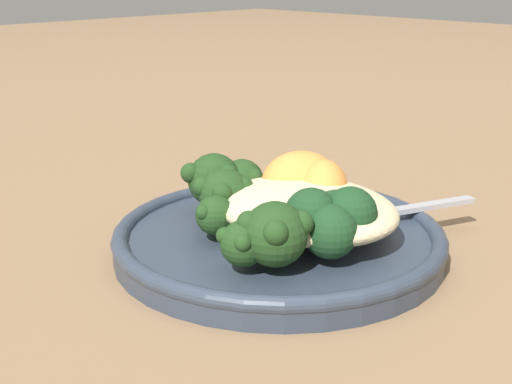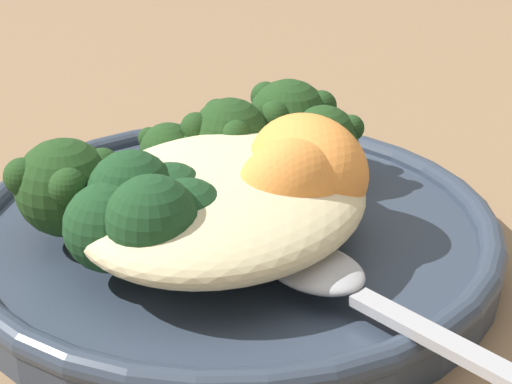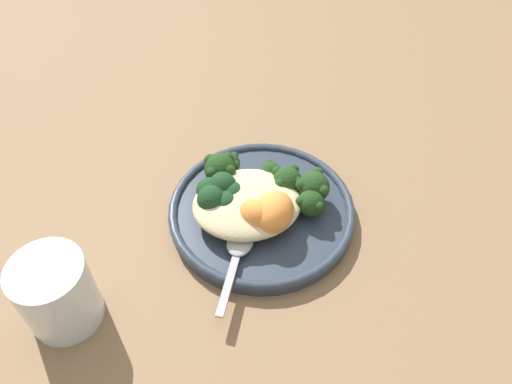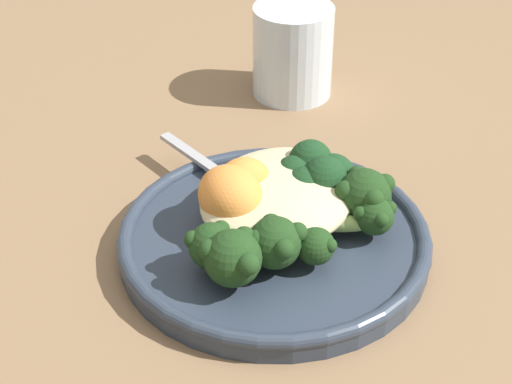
{
  "view_description": "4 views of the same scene",
  "coord_description": "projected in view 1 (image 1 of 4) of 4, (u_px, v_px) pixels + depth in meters",
  "views": [
    {
      "loc": [
        -0.32,
        0.33,
        0.2
      ],
      "look_at": [
        0.02,
        0.0,
        0.05
      ],
      "focal_mm": 50.0,
      "sensor_mm": 36.0,
      "label": 1
    },
    {
      "loc": [
        -0.28,
        -0.18,
        0.19
      ],
      "look_at": [
        0.01,
        -0.04,
        0.04
      ],
      "focal_mm": 60.0,
      "sensor_mm": 36.0,
      "label": 2
    },
    {
      "loc": [
        -0.06,
        -0.42,
        0.51
      ],
      "look_at": [
        0.01,
        -0.01,
        0.04
      ],
      "focal_mm": 35.0,
      "sensor_mm": 36.0,
      "label": 3
    },
    {
      "loc": [
        0.47,
        0.22,
        0.42
      ],
      "look_at": [
        0.02,
        -0.03,
        0.06
      ],
      "focal_mm": 60.0,
      "sensor_mm": 36.0,
      "label": 4
    }
  ],
  "objects": [
    {
      "name": "ground_plane",
      "position": [
        272.0,
        266.0,
        0.5
      ],
      "size": [
        4.0,
        4.0,
        0.0
      ],
      "primitive_type": "plane",
      "color": "#846647"
    },
    {
      "name": "plate",
      "position": [
        279.0,
        239.0,
        0.52
      ],
      "size": [
        0.24,
        0.24,
        0.02
      ],
      "color": "#2D3847",
      "rests_on": "ground_plane"
    },
    {
      "name": "quinoa_mound",
      "position": [
        307.0,
        208.0,
        0.5
      ],
      "size": [
        0.13,
        0.11,
        0.03
      ],
      "primitive_type": "ellipsoid",
      "color": "beige",
      "rests_on": "plate"
    },
    {
      "name": "broccoli_stalk_0",
      "position": [
        251.0,
        187.0,
        0.55
      ],
      "size": [
        0.1,
        0.04,
        0.03
      ],
      "rotation": [
        0.0,
        0.0,
        -0.12
      ],
      "color": "#8EB25B",
      "rests_on": "plate"
    },
    {
      "name": "broccoli_stalk_1",
      "position": [
        220.0,
        183.0,
        0.55
      ],
      "size": [
        0.1,
        0.04,
        0.04
      ],
      "rotation": [
        0.0,
        0.0,
        0.19
      ],
      "color": "#8EB25B",
      "rests_on": "plate"
    },
    {
      "name": "broccoli_stalk_2",
      "position": [
        230.0,
        197.0,
        0.52
      ],
      "size": [
        0.07,
        0.06,
        0.04
      ],
      "rotation": [
        0.0,
        0.0,
        0.66
      ],
      "color": "#8EB25B",
      "rests_on": "plate"
    },
    {
      "name": "broccoli_stalk_3",
      "position": [
        239.0,
        216.0,
        0.5
      ],
      "size": [
        0.06,
        0.1,
        0.03
      ],
      "rotation": [
        0.0,
        0.0,
        1.13
      ],
      "color": "#8EB25B",
      "rests_on": "plate"
    },
    {
      "name": "broccoli_stalk_4",
      "position": [
        261.0,
        234.0,
        0.46
      ],
      "size": [
        0.06,
        0.11,
        0.03
      ],
      "rotation": [
        0.0,
        0.0,
        1.89
      ],
      "color": "#8EB25B",
      "rests_on": "plate"
    },
    {
      "name": "broccoli_stalk_5",
      "position": [
        278.0,
        231.0,
        0.45
      ],
      "size": [
        0.08,
        0.12,
        0.04
      ],
      "rotation": [
        0.0,
        0.0,
        2.12
      ],
      "color": "#8EB25B",
      "rests_on": "plate"
    },
    {
      "name": "sweet_potato_chunk_0",
      "position": [
        319.0,
        188.0,
        0.52
      ],
      "size": [
        0.06,
        0.06,
        0.04
      ],
      "primitive_type": "ellipsoid",
      "rotation": [
        0.0,
        0.0,
        2.43
      ],
      "color": "orange",
      "rests_on": "plate"
    },
    {
      "name": "sweet_potato_chunk_1",
      "position": [
        300.0,
        182.0,
        0.53
      ],
      "size": [
        0.07,
        0.08,
        0.05
      ],
      "primitive_type": "ellipsoid",
      "rotation": [
        0.0,
        0.0,
        1.01
      ],
      "color": "orange",
      "rests_on": "plate"
    },
    {
      "name": "kale_tuft",
      "position": [
        328.0,
        218.0,
        0.47
      ],
      "size": [
        0.06,
        0.06,
        0.04
      ],
      "color": "#193D1E",
      "rests_on": "plate"
    },
    {
      "name": "spoon",
      "position": [
        377.0,
        212.0,
        0.53
      ],
      "size": [
        0.06,
        0.12,
        0.01
      ],
      "rotation": [
        0.0,
        0.0,
        4.35
      ],
      "color": "#A3A3A8",
      "rests_on": "plate"
    }
  ]
}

